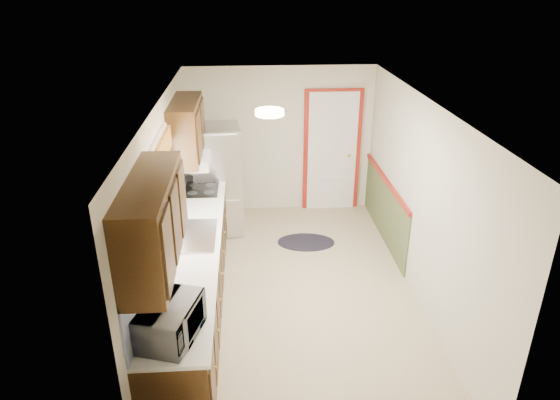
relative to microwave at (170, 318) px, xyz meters
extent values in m
cube|color=tan|center=(1.20, 1.95, -1.14)|extent=(3.20, 5.20, 0.12)
cube|color=white|center=(1.20, 1.95, 1.26)|extent=(3.20, 5.20, 0.12)
cube|color=beige|center=(1.20, 4.45, 0.06)|extent=(3.20, 0.10, 2.40)
cube|color=beige|center=(1.20, -0.55, 0.06)|extent=(3.20, 0.10, 2.40)
cube|color=beige|center=(-0.30, 1.95, 0.06)|extent=(0.10, 5.20, 2.40)
cube|color=beige|center=(2.70, 1.95, 0.06)|extent=(0.10, 5.20, 2.40)
cube|color=#311D0B|center=(0.00, 1.65, -0.69)|extent=(0.60, 4.00, 0.90)
cube|color=white|center=(0.01, 1.65, -0.22)|extent=(0.63, 4.00, 0.04)
cube|color=#5479CD|center=(-0.29, 1.65, 0.08)|extent=(0.02, 4.00, 0.55)
cube|color=#311D0B|center=(-0.12, 0.35, 0.69)|extent=(0.35, 1.40, 0.75)
cube|color=#311D0B|center=(-0.12, 3.05, 0.69)|extent=(0.35, 1.20, 0.75)
cube|color=white|center=(-0.29, 1.75, 0.48)|extent=(0.02, 1.00, 0.90)
cube|color=#B44421|center=(-0.24, 1.75, 0.83)|extent=(0.05, 1.12, 0.24)
cube|color=#B7B7BC|center=(0.01, 1.75, -0.19)|extent=(0.52, 0.82, 0.02)
cube|color=white|center=(-0.07, 3.10, 0.24)|extent=(0.45, 0.60, 0.15)
cube|color=maroon|center=(2.05, 4.42, -0.14)|extent=(0.94, 0.05, 2.08)
cube|color=white|center=(2.05, 4.39, -0.14)|extent=(0.80, 0.04, 2.00)
cube|color=#47532E|center=(2.69, 3.30, -0.69)|extent=(0.02, 2.30, 0.90)
cube|color=maroon|center=(2.67, 3.30, -0.22)|extent=(0.04, 2.30, 0.06)
cylinder|color=#FFD88C|center=(0.90, 1.75, 1.22)|extent=(0.30, 0.30, 0.06)
imported|color=white|center=(0.00, 0.00, 0.00)|extent=(0.47, 0.65, 0.40)
cube|color=#B7B7BC|center=(0.20, 3.70, -0.30)|extent=(0.76, 0.72, 1.67)
cylinder|color=black|center=(-0.03, 3.33, -0.39)|extent=(0.02, 0.02, 1.17)
ellipsoid|color=black|center=(1.50, 3.19, -1.13)|extent=(0.90, 0.62, 0.01)
cube|color=black|center=(0.01, 3.09, -0.19)|extent=(0.46, 0.55, 0.02)
camera|label=1|loc=(0.66, -3.32, 2.51)|focal=32.00mm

